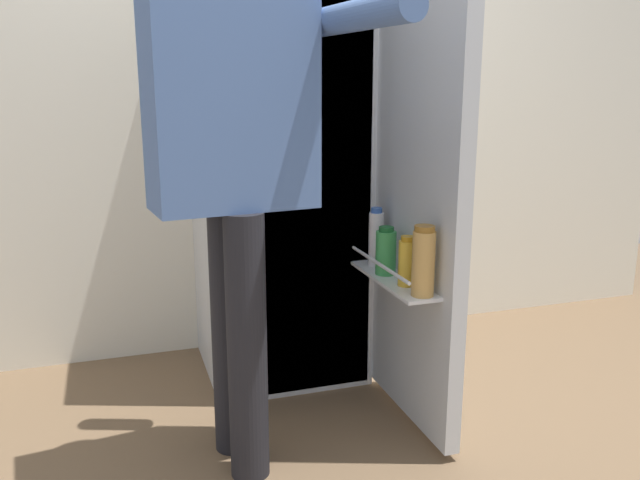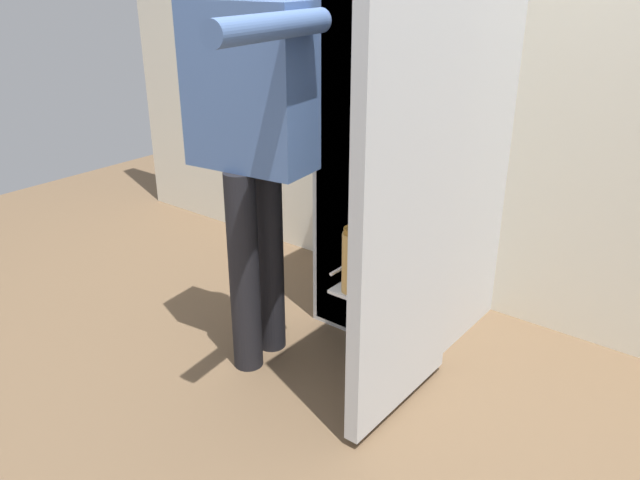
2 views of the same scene
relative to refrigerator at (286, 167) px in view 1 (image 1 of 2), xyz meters
name	(u,v)px [view 1 (image 1 of 2)]	position (x,y,z in m)	size (l,w,h in m)	color
ground_plane	(318,426)	(-0.03, -0.50, -0.87)	(6.40, 6.40, 0.00)	brown
kitchen_wall	(256,77)	(-0.03, 0.40, 0.35)	(4.40, 0.10, 2.44)	silver
refrigerator	(286,167)	(0.00, 0.00, 0.00)	(0.68, 1.20, 1.74)	silver
person	(235,147)	(-0.32, -0.62, 0.14)	(0.62, 0.75, 1.67)	black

